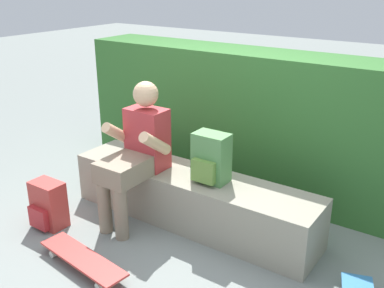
{
  "coord_description": "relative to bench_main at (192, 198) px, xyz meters",
  "views": [
    {
      "loc": [
        1.91,
        -2.44,
        2.01
      ],
      "look_at": [
        -0.08,
        0.44,
        0.66
      ],
      "focal_mm": 41.67,
      "sensor_mm": 36.0,
      "label": 1
    }
  ],
  "objects": [
    {
      "name": "person_skater",
      "position": [
        -0.4,
        -0.22,
        0.42
      ],
      "size": [
        0.49,
        0.62,
        1.19
      ],
      "color": "#B73338",
      "rests_on": "ground"
    },
    {
      "name": "skateboard_near_person",
      "position": [
        -0.28,
        -0.99,
        -0.15
      ],
      "size": [
        0.82,
        0.29,
        0.09
      ],
      "color": "#BC3833",
      "rests_on": "ground"
    },
    {
      "name": "hedge_row",
      "position": [
        0.36,
        0.94,
        0.45
      ],
      "size": [
        4.18,
        0.57,
        1.34
      ],
      "color": "#31672C",
      "rests_on": "ground"
    },
    {
      "name": "bench_main",
      "position": [
        0.0,
        0.0,
        0.0
      ],
      "size": [
        2.22,
        0.5,
        0.44
      ],
      "color": "gray",
      "rests_on": "ground"
    },
    {
      "name": "backpack_on_bench",
      "position": [
        0.19,
        -0.01,
        0.41
      ],
      "size": [
        0.28,
        0.23,
        0.4
      ],
      "color": "#51894C",
      "rests_on": "bench_main"
    },
    {
      "name": "backpack_on_ground",
      "position": [
        -0.95,
        -0.74,
        -0.03
      ],
      "size": [
        0.28,
        0.23,
        0.4
      ],
      "color": "#B23833",
      "rests_on": "ground"
    },
    {
      "name": "ground_plane",
      "position": [
        0.0,
        -0.33,
        -0.22
      ],
      "size": [
        24.0,
        24.0,
        0.0
      ],
      "primitive_type": "plane",
      "color": "gray"
    }
  ]
}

